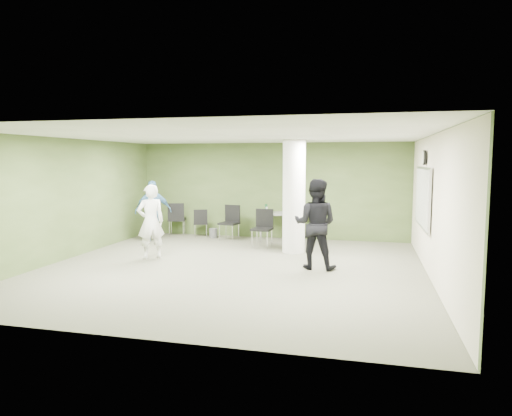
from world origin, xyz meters
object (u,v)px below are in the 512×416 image
(folding_table, at_px, (287,215))
(chair_back_left, at_px, (177,217))
(woman_white, at_px, (151,222))
(man_black, at_px, (315,224))
(man_blue, at_px, (153,211))

(folding_table, xyz_separation_m, chair_back_left, (-3.39, 0.01, -0.16))
(woman_white, bearing_deg, man_black, 137.76)
(folding_table, distance_m, chair_back_left, 3.39)
(man_black, bearing_deg, man_blue, -18.90)
(chair_back_left, xyz_separation_m, man_black, (4.54, -3.15, 0.36))
(chair_back_left, distance_m, woman_white, 3.16)
(chair_back_left, xyz_separation_m, woman_white, (0.70, -3.07, 0.27))
(woman_white, bearing_deg, folding_table, -172.37)
(folding_table, bearing_deg, chair_back_left, 169.35)
(chair_back_left, relative_size, man_blue, 0.59)
(man_blue, bearing_deg, woman_white, 83.65)
(woman_white, height_order, man_blue, woman_white)
(chair_back_left, height_order, man_blue, man_blue)
(man_black, xyz_separation_m, man_blue, (-4.79, 2.12, -0.09))
(folding_table, bearing_deg, man_black, -80.25)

